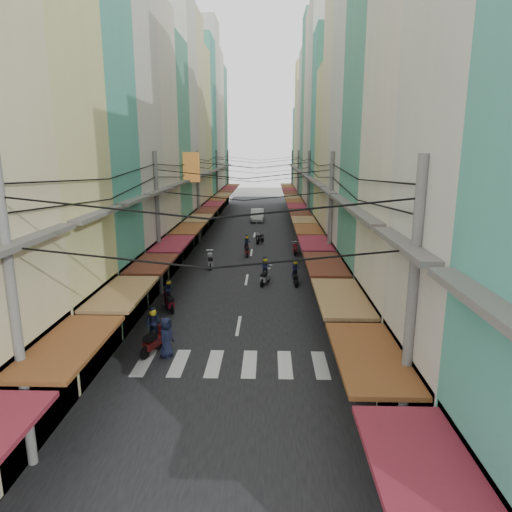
% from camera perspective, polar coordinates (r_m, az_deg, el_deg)
% --- Properties ---
extents(ground, '(160.00, 160.00, 0.00)m').
position_cam_1_polar(ground, '(24.07, -1.88, -6.97)').
color(ground, slate).
rests_on(ground, ground).
extents(road, '(10.00, 80.00, 0.02)m').
position_cam_1_polar(road, '(43.37, -0.27, 2.17)').
color(road, black).
rests_on(road, ground).
extents(sidewalk_left, '(3.00, 80.00, 0.06)m').
position_cam_1_polar(sidewalk_left, '(44.07, -8.75, 2.21)').
color(sidewalk_left, gray).
rests_on(sidewalk_left, ground).
extents(sidewalk_right, '(3.00, 80.00, 0.06)m').
position_cam_1_polar(sidewalk_right, '(43.64, 8.30, 2.12)').
color(sidewalk_right, gray).
rests_on(sidewalk_right, ground).
extents(crosswalk, '(7.55, 2.40, 0.01)m').
position_cam_1_polar(crosswalk, '(18.55, -3.04, -13.28)').
color(crosswalk, silver).
rests_on(crosswalk, ground).
extents(building_row_left, '(7.80, 67.67, 23.70)m').
position_cam_1_polar(building_row_left, '(40.25, -12.21, 15.01)').
color(building_row_left, beige).
rests_on(building_row_left, ground).
extents(building_row_right, '(7.80, 68.98, 22.59)m').
position_cam_1_polar(building_row_right, '(39.55, 11.46, 14.55)').
color(building_row_right, teal).
rests_on(building_row_right, ground).
extents(utility_poles, '(10.20, 66.13, 8.20)m').
position_cam_1_polar(utility_poles, '(37.63, -0.54, 10.58)').
color(utility_poles, slate).
rests_on(utility_poles, ground).
extents(white_car, '(5.02, 1.99, 1.77)m').
position_cam_1_polar(white_car, '(54.26, 0.16, 4.38)').
color(white_car, '#BDBDC1').
rests_on(white_car, ground).
extents(bicycle, '(1.86, 0.92, 1.22)m').
position_cam_1_polar(bicycle, '(27.54, 14.35, -4.77)').
color(bicycle, black).
rests_on(bicycle, ground).
extents(moving_scooters, '(7.79, 24.70, 1.96)m').
position_cam_1_polar(moving_scooters, '(28.93, -2.48, -2.39)').
color(moving_scooters, black).
rests_on(moving_scooters, ground).
extents(parked_scooters, '(12.94, 15.01, 0.92)m').
position_cam_1_polar(parked_scooters, '(20.62, 8.67, -9.34)').
color(parked_scooters, black).
rests_on(parked_scooters, ground).
extents(pedestrians, '(12.48, 19.65, 2.24)m').
position_cam_1_polar(pedestrians, '(26.49, -11.14, -2.93)').
color(pedestrians, black).
rests_on(pedestrians, ground).
extents(market_umbrella, '(2.48, 2.48, 2.62)m').
position_cam_1_polar(market_umbrella, '(22.98, 15.87, -2.42)').
color(market_umbrella, '#B2B2B7').
rests_on(market_umbrella, ground).
extents(traffic_sign, '(0.10, 0.61, 2.78)m').
position_cam_1_polar(traffic_sign, '(23.95, 11.91, -2.31)').
color(traffic_sign, slate).
rests_on(traffic_sign, ground).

